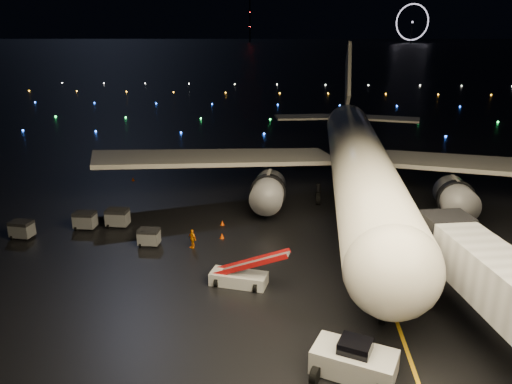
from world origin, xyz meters
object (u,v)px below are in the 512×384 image
Objects in this scene: airliner at (359,127)px; crew_c at (192,239)px; belt_loader at (239,266)px; baggage_cart_0 at (149,237)px; baggage_cart_3 at (85,220)px; baggage_cart_2 at (22,230)px; baggage_cart_1 at (118,218)px; pushback_tug at (354,358)px.

airliner is 33.48× the size of crew_c.
belt_loader is 8.12m from crew_c.
crew_c is at bearing -1.71° from baggage_cart_0.
baggage_cart_2 is at bearing -150.50° from baggage_cart_3.
crew_c is 16.51m from baggage_cart_2.
airliner is 27.75m from baggage_cart_1.
pushback_tug is 33.96m from baggage_cart_2.
belt_loader is at bearing -12.44° from baggage_cart_2.
crew_c is 0.91× the size of baggage_cart_2.
pushback_tug reaches higher than baggage_cart_1.
airliner is 28.17× the size of baggage_cart_1.
baggage_cart_2 is (-32.67, -13.80, -7.66)m from airliner.
baggage_cart_1 is 1.05× the size of baggage_cart_3.
airliner reaches higher than pushback_tug.
belt_loader is at bearing -34.91° from baggage_cart_0.
baggage_cart_1 is (-13.32, 11.01, -0.65)m from belt_loader.
baggage_cart_2 is at bearing -154.69° from baggage_cart_1.
belt_loader is 3.25× the size of baggage_cart_2.
baggage_cart_2 is (-12.44, 0.81, 0.04)m from baggage_cart_0.
belt_loader reaches higher than baggage_cart_1.
baggage_cart_0 is (-4.04, 0.26, -0.10)m from crew_c.
baggage_cart_1 is 8.78m from baggage_cart_2.
pushback_tug is 2.61× the size of crew_c.
baggage_cart_1 is 1.08× the size of baggage_cart_2.
crew_c reaches higher than baggage_cart_3.
baggage_cart_1 is (-24.61, -10.32, -7.59)m from airliner.
baggage_cart_3 is at bearing -157.85° from crew_c.
crew_c is at bearing 137.82° from belt_loader.
crew_c is 9.58m from baggage_cart_1.
baggage_cart_0 is (-20.23, -14.61, -7.70)m from airliner.
pushback_tug reaches higher than crew_c.
crew_c is (-12.57, 16.53, -0.22)m from pushback_tug.
airliner is at bearing 23.46° from baggage_cart_3.
pushback_tug reaches higher than baggage_cart_3.
airliner is 25.11m from belt_loader.
belt_loader is at bearing -115.34° from airliner.
airliner is at bearing 72.73° from belt_loader.
airliner is 12.85× the size of pushback_tug.
crew_c is at bearing 148.19° from pushback_tug.
baggage_cart_2 is (-29.05, 17.60, -0.27)m from pushback_tug.
baggage_cart_0 is at bearing -23.67° from baggage_cart_3.
airliner is 32.46m from pushback_tug.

